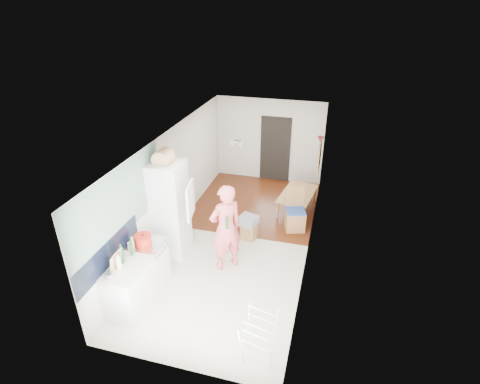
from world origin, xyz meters
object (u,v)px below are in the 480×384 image
at_px(person, 226,221).
at_px(dining_table, 298,203).
at_px(drying_rack, 258,339).
at_px(dining_chair, 296,210).
at_px(stool, 249,230).

height_order(person, dining_table, person).
relative_size(person, drying_rack, 2.49).
relative_size(dining_chair, stool, 2.55).
height_order(person, drying_rack, person).
height_order(dining_chair, drying_rack, dining_chair).
xyz_separation_m(person, drying_rack, (1.15, -2.09, -0.67)).
bearing_deg(dining_table, stool, 158.94).
relative_size(person, dining_chair, 2.11).
bearing_deg(dining_chair, stool, -162.70).
xyz_separation_m(person, dining_chair, (1.19, 1.79, -0.59)).
height_order(dining_chair, stool, dining_chair).
height_order(stool, drying_rack, drying_rack).
xyz_separation_m(dining_chair, drying_rack, (-0.04, -3.88, -0.08)).
bearing_deg(dining_table, dining_chair, -168.50).
relative_size(dining_chair, drying_rack, 1.18).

